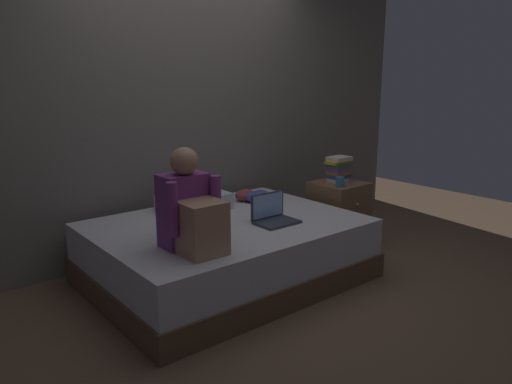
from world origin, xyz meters
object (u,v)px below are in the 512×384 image
Objects in this scene: person_sitting at (191,211)px; clothes_pile at (253,196)px; bed at (227,251)px; mug at (340,182)px; nightstand at (338,213)px; pillow at (195,202)px; book_stack at (338,168)px; laptop at (273,215)px.

person_sitting is 2.37× the size of clothes_pile.
mug is (1.17, -0.12, 0.41)m from bed.
nightstand is at bearing 42.69° from mug.
book_stack is at bearing -17.18° from pillow.
person_sitting is at bearing -146.97° from clothes_pile.
clothes_pile is at bearing 143.33° from mug.
pillow is at bearing 162.82° from book_stack.
person_sitting is (-1.83, -0.35, 0.42)m from nightstand.
person_sitting is at bearing -123.34° from pillow.
nightstand is 1.91m from person_sitting.
nightstand is at bearing -24.56° from clothes_pile.
clothes_pile reaches higher than bed.
laptop is 0.57× the size of pillow.
mug is (1.17, -0.57, 0.11)m from pillow.
laptop reaches higher than mug.
laptop is at bearing -164.92° from book_stack.
mug is at bearing -137.31° from nightstand.
mug reaches higher than pillow.
pillow is 6.22× the size of mug.
book_stack is at bearing 11.94° from person_sitting.
pillow is 2.03× the size of clothes_pile.
nightstand is at bearing -122.15° from book_stack.
bed is 1.30m from nightstand.
nightstand is 6.66× the size of mug.
book_stack reaches higher than pillow.
mug is 0.33× the size of clothes_pile.
mug reaches higher than clothes_pile.
bed is 22.22× the size of mug.
person_sitting is 0.82m from laptop.
laptop is 0.74m from pillow.
pillow reaches higher than clothes_pile.
person_sitting reaches higher than book_stack.
pillow is at bearing 89.98° from bed.
laptop is 1.11m from book_stack.
person_sitting reaches higher than bed.
bed is 7.25× the size of clothes_pile.
book_stack reaches higher than laptop.
bed is at bearing -90.02° from pillow.
bed is 1.41m from book_stack.
nightstand is 1.39m from pillow.
clothes_pile is (0.55, 0.35, 0.29)m from bed.
person_sitting reaches higher than clothes_pile.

